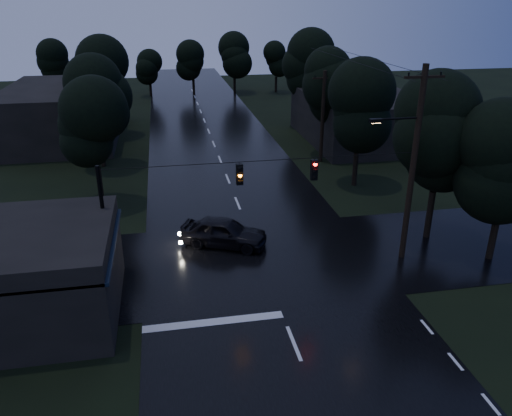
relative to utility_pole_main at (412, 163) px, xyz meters
name	(u,v)px	position (x,y,z in m)	size (l,w,h in m)	color
main_road	(220,160)	(-7.41, 19.00, -5.26)	(12.00, 120.00, 0.02)	black
cross_street	(260,260)	(-7.41, 1.00, -5.26)	(60.00, 9.00, 0.02)	black
building_far_right	(360,118)	(6.59, 23.00, -3.06)	(10.00, 14.00, 4.40)	black
building_far_left	(64,113)	(-21.41, 29.00, -2.76)	(10.00, 16.00, 5.00)	black
utility_pole_main	(412,163)	(0.00, 0.00, 0.00)	(3.50, 0.30, 10.00)	black
utility_pole_far	(323,116)	(0.89, 17.00, -1.38)	(2.00, 0.30, 7.50)	black
anchor_pole_left	(105,228)	(-14.91, 0.00, -2.26)	(0.18, 0.18, 6.00)	black
span_signals	(276,171)	(-6.85, -0.01, -0.01)	(15.00, 0.37, 1.12)	black
tree_corner_near	(441,136)	(2.59, 2.00, 0.74)	(4.48, 4.48, 9.44)	black
tree_corner_far	(508,164)	(4.59, -1.00, -0.02)	(3.92, 3.92, 8.26)	black
tree_left_a	(92,126)	(-16.41, 11.00, -0.02)	(3.92, 3.92, 8.26)	black
tree_left_b	(95,97)	(-17.01, 19.00, 0.36)	(4.20, 4.20, 8.85)	black
tree_left_c	(100,75)	(-17.61, 29.00, 0.74)	(4.48, 4.48, 9.44)	black
tree_right_a	(360,109)	(1.59, 11.00, 0.36)	(4.20, 4.20, 8.85)	black
tree_right_b	(332,85)	(2.19, 19.00, 0.74)	(4.48, 4.48, 9.44)	black
tree_right_c	(306,66)	(2.79, 29.00, 1.11)	(4.76, 4.76, 10.03)	black
car	(224,232)	(-9.07, 3.09, -4.45)	(1.91, 4.76, 1.62)	black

